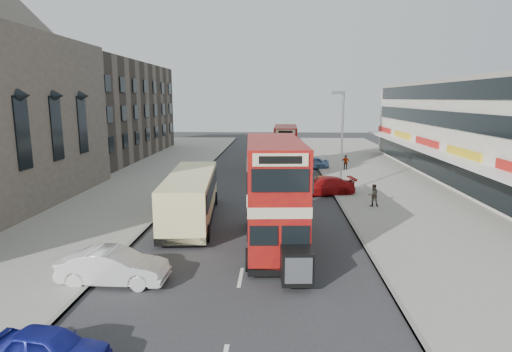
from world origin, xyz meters
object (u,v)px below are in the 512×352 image
(car_left_near, at_px, (49,348))
(pedestrian_near, at_px, (373,195))
(car_right_b, at_px, (320,182))
(street_lamp, at_px, (341,135))
(car_left_front, at_px, (114,267))
(bus_second, at_px, (285,149))
(pedestrian_far, at_px, (346,162))
(car_right_c, at_px, (310,163))
(bus_main, at_px, (274,194))
(car_right_a, at_px, (324,186))
(cyclist, at_px, (311,188))
(coach, at_px, (191,195))

(car_left_near, height_order, pedestrian_near, pedestrian_near)
(car_left_near, height_order, car_right_b, car_left_near)
(street_lamp, xyz_separation_m, car_left_front, (-11.72, -16.81, -4.05))
(bus_second, xyz_separation_m, pedestrian_far, (6.37, 0.60, -1.49))
(car_right_c, xyz_separation_m, pedestrian_near, (3.09, -16.30, 0.26))
(pedestrian_near, xyz_separation_m, pedestrian_far, (0.55, 15.35, -0.02))
(car_left_front, distance_m, pedestrian_near, 18.55)
(bus_main, height_order, pedestrian_near, bus_main)
(car_left_front, height_order, pedestrian_near, pedestrian_near)
(car_right_a, xyz_separation_m, cyclist, (-1.02, -0.48, -0.09))
(coach, distance_m, cyclist, 10.77)
(pedestrian_near, xyz_separation_m, cyclist, (-4.03, 3.47, -0.31))
(car_right_c, relative_size, cyclist, 2.09)
(car_left_near, xyz_separation_m, car_right_c, (10.12, 34.58, 0.09))
(car_right_b, height_order, cyclist, cyclist)
(car_right_a, distance_m, cyclist, 1.13)
(bus_second, relative_size, car_left_near, 2.43)
(bus_main, relative_size, coach, 0.92)
(car_left_near, relative_size, pedestrian_far, 2.23)
(bus_second, bearing_deg, car_right_a, 105.95)
(car_left_near, bearing_deg, car_right_a, -17.76)
(bus_second, height_order, car_left_front, bus_second)
(bus_main, distance_m, pedestrian_far, 24.66)
(car_right_c, bearing_deg, pedestrian_near, 4.98)
(bus_second, height_order, cyclist, bus_second)
(pedestrian_near, height_order, cyclist, cyclist)
(car_left_front, bearing_deg, car_left_near, -175.72)
(coach, bearing_deg, car_right_b, 42.51)
(car_left_near, bearing_deg, pedestrian_far, -15.35)
(coach, xyz_separation_m, car_right_b, (9.03, 9.87, -1.08))
(street_lamp, bearing_deg, pedestrian_far, 78.49)
(car_right_a, xyz_separation_m, pedestrian_far, (3.56, 11.41, 0.20))
(car_right_b, bearing_deg, pedestrian_far, 155.73)
(car_right_a, relative_size, pedestrian_far, 3.20)
(car_right_b, relative_size, pedestrian_far, 2.56)
(bus_main, bearing_deg, pedestrian_near, -134.03)
(car_left_front, height_order, cyclist, cyclist)
(pedestrian_far, bearing_deg, bus_main, -100.22)
(car_right_b, bearing_deg, car_right_a, -2.11)
(street_lamp, xyz_separation_m, car_right_a, (-1.25, -0.10, -4.07))
(bus_main, height_order, pedestrian_far, bus_main)
(car_left_front, distance_m, car_right_a, 19.71)
(street_lamp, relative_size, car_left_near, 2.36)
(pedestrian_near, bearing_deg, pedestrian_far, -93.67)
(bus_second, bearing_deg, bus_main, 88.72)
(street_lamp, xyz_separation_m, car_left_near, (-11.46, -22.33, -4.20))
(car_right_a, xyz_separation_m, car_right_b, (-0.03, 2.30, -0.17))
(pedestrian_near, bearing_deg, car_left_near, 52.53)
(street_lamp, bearing_deg, pedestrian_near, -66.58)
(pedestrian_near, bearing_deg, car_right_a, -54.34)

